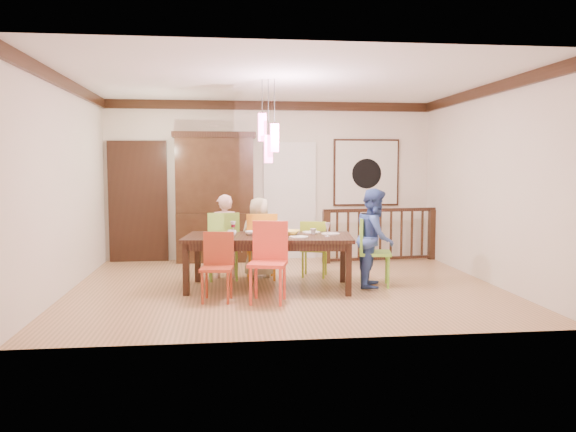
{
  "coord_description": "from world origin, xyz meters",
  "views": [
    {
      "loc": [
        -0.87,
        -7.87,
        1.7
      ],
      "look_at": [
        0.06,
        0.18,
        0.99
      ],
      "focal_mm": 35.0,
      "sensor_mm": 36.0,
      "label": 1
    }
  ],
  "objects": [
    {
      "name": "plate_near_left",
      "position": [
        -0.96,
        -0.36,
        0.76
      ],
      "size": [
        0.26,
        0.26,
        0.01
      ],
      "primitive_type": "cylinder",
      "color": "white",
      "rests_on": "dining_table"
    },
    {
      "name": "wall_right",
      "position": [
        3.0,
        0.0,
        1.45
      ],
      "size": [
        0.0,
        5.0,
        5.0
      ],
      "primitive_type": "plane",
      "rotation": [
        1.57,
        0.0,
        -1.57
      ],
      "color": "beige",
      "rests_on": "floor"
    },
    {
      "name": "ceiling",
      "position": [
        0.0,
        0.0,
        2.9
      ],
      "size": [
        6.0,
        6.0,
        0.0
      ],
      "primitive_type": "plane",
      "rotation": [
        3.14,
        0.0,
        0.0
      ],
      "color": "white",
      "rests_on": "wall_back"
    },
    {
      "name": "small_bowl",
      "position": [
        -0.48,
        -0.05,
        0.78
      ],
      "size": [
        0.22,
        0.22,
        0.06
      ],
      "primitive_type": "imported",
      "rotation": [
        0.0,
        0.0,
        -0.22
      ],
      "color": "white",
      "rests_on": "dining_table"
    },
    {
      "name": "chair_far_right",
      "position": [
        0.53,
        0.67,
        0.5
      ],
      "size": [
        0.49,
        0.49,
        0.88
      ],
      "rotation": [
        0.0,
        0.0,
        2.85
      ],
      "color": "#96B724",
      "rests_on": "floor"
    },
    {
      "name": "plate_far_right",
      "position": [
        0.4,
        0.15,
        0.76
      ],
      "size": [
        0.26,
        0.26,
        0.01
      ],
      "primitive_type": "cylinder",
      "color": "white",
      "rests_on": "dining_table"
    },
    {
      "name": "cup_right",
      "position": [
        0.39,
        -0.03,
        0.79
      ],
      "size": [
        0.12,
        0.12,
        0.08
      ],
      "primitive_type": "imported",
      "rotation": [
        0.0,
        0.0,
        0.44
      ],
      "color": "silver",
      "rests_on": "dining_table"
    },
    {
      "name": "cup_left",
      "position": [
        -0.76,
        -0.2,
        0.8
      ],
      "size": [
        0.12,
        0.12,
        0.09
      ],
      "primitive_type": "imported",
      "rotation": [
        0.0,
        0.0,
        0.03
      ],
      "color": "silver",
      "rests_on": "dining_table"
    },
    {
      "name": "wall_back",
      "position": [
        0.0,
        2.5,
        1.45
      ],
      "size": [
        6.0,
        0.0,
        6.0
      ],
      "primitive_type": "plane",
      "rotation": [
        1.57,
        0.0,
        0.0
      ],
      "color": "beige",
      "rests_on": "floor"
    },
    {
      "name": "white_doorway",
      "position": [
        0.35,
        2.46,
        1.05
      ],
      "size": [
        0.97,
        0.05,
        2.22
      ],
      "primitive_type": "cube",
      "color": "silver",
      "rests_on": "wall_back"
    },
    {
      "name": "person_end_right",
      "position": [
        1.27,
        -0.15,
        0.7
      ],
      "size": [
        0.72,
        0.81,
        1.4
      ],
      "primitive_type": "imported",
      "rotation": [
        0.0,
        0.0,
        1.25
      ],
      "color": "#3957A2",
      "rests_on": "floor"
    },
    {
      "name": "panel_door",
      "position": [
        -2.4,
        2.45,
        1.05
      ],
      "size": [
        1.04,
        0.07,
        2.24
      ],
      "primitive_type": "cube",
      "color": "black",
      "rests_on": "wall_back"
    },
    {
      "name": "person_far_mid",
      "position": [
        -0.33,
        0.71,
        0.62
      ],
      "size": [
        0.64,
        0.45,
        1.24
      ],
      "primitive_type": "imported",
      "rotation": [
        0.0,
        0.0,
        3.04
      ],
      "color": "beige",
      "rests_on": "floor"
    },
    {
      "name": "napkin",
      "position": [
        -0.28,
        -0.49,
        0.76
      ],
      "size": [
        0.18,
        0.14,
        0.01
      ],
      "primitive_type": "cube",
      "color": "#D83359",
      "rests_on": "dining_table"
    },
    {
      "name": "balustrade",
      "position": [
        1.94,
        1.95,
        0.5
      ],
      "size": [
        2.17,
        0.3,
        0.96
      ],
      "rotation": [
        0.0,
        0.0,
        0.1
      ],
      "color": "black",
      "rests_on": "floor"
    },
    {
      "name": "chair_far_left",
      "position": [
        -0.89,
        0.61,
        0.59
      ],
      "size": [
        0.5,
        0.5,
        1.03
      ],
      "rotation": [
        0.0,
        0.0,
        3.22
      ],
      "color": "#79AD37",
      "rests_on": "floor"
    },
    {
      "name": "plate_far_mid",
      "position": [
        -0.2,
        0.17,
        0.76
      ],
      "size": [
        0.26,
        0.26,
        0.01
      ],
      "primitive_type": "cylinder",
      "color": "white",
      "rests_on": "dining_table"
    },
    {
      "name": "wine_glass_b",
      "position": [
        -0.09,
        0.05,
        0.84
      ],
      "size": [
        0.08,
        0.08,
        0.19
      ],
      "primitive_type": null,
      "color": "silver",
      "rests_on": "dining_table"
    },
    {
      "name": "dining_table",
      "position": [
        -0.25,
        -0.12,
        0.67
      ],
      "size": [
        2.43,
        1.34,
        0.75
      ],
      "rotation": [
        0.0,
        0.0,
        -0.13
      ],
      "color": "black",
      "rests_on": "floor"
    },
    {
      "name": "plate_end_right",
      "position": [
        0.64,
        -0.07,
        0.76
      ],
      "size": [
        0.26,
        0.26,
        0.01
      ],
      "primitive_type": "cylinder",
      "color": "white",
      "rests_on": "dining_table"
    },
    {
      "name": "chair_near_left",
      "position": [
        -0.96,
        -0.8,
        0.5
      ],
      "size": [
        0.44,
        0.44,
        0.87
      ],
      "rotation": [
        0.0,
        0.0,
        -0.13
      ],
      "color": "#9E361D",
      "rests_on": "floor"
    },
    {
      "name": "wall_left",
      "position": [
        -3.0,
        0.0,
        1.45
      ],
      "size": [
        0.0,
        5.0,
        5.0
      ],
      "primitive_type": "plane",
      "rotation": [
        1.57,
        0.0,
        1.57
      ],
      "color": "beige",
      "rests_on": "floor"
    },
    {
      "name": "chair_near_mid",
      "position": [
        -0.33,
        -0.93,
        0.58
      ],
      "size": [
        0.55,
        0.55,
        1.01
      ],
      "rotation": [
        0.0,
        0.0,
        -0.24
      ],
      "color": "#EF4530",
      "rests_on": "floor"
    },
    {
      "name": "person_far_left",
      "position": [
        -0.87,
        0.71,
        0.64
      ],
      "size": [
        0.51,
        0.37,
        1.29
      ],
      "primitive_type": "imported",
      "rotation": [
        0.0,
        0.0,
        3.28
      ],
      "color": "#FFC4C2",
      "rests_on": "floor"
    },
    {
      "name": "wine_glass_d",
      "position": [
        0.55,
        -0.32,
        0.84
      ],
      "size": [
        0.08,
        0.08,
        0.19
      ],
      "primitive_type": null,
      "color": "silver",
      "rests_on": "dining_table"
    },
    {
      "name": "chair_far_mid",
      "position": [
        -0.31,
        0.58,
        0.58
      ],
      "size": [
        0.47,
        0.47,
        1.01
      ],
      "rotation": [
        0.0,
        0.0,
        3.16
      ],
      "color": "orange",
      "rests_on": "floor"
    },
    {
      "name": "plate_near_mid",
      "position": [
        0.14,
        -0.38,
        0.76
      ],
      "size": [
        0.26,
        0.26,
        0.01
      ],
      "primitive_type": "cylinder",
      "color": "white",
      "rests_on": "dining_table"
    },
    {
      "name": "wine_glass_a",
      "position": [
        -0.74,
        0.06,
        0.84
      ],
      "size": [
        0.08,
        0.08,
        0.19
      ],
      "primitive_type": null,
      "color": "#590C19",
      "rests_on": "dining_table"
    },
    {
      "name": "wine_glass_c",
      "position": [
        -0.41,
        -0.34,
        0.84
      ],
      "size": [
        0.08,
        0.08,
        0.19
      ],
      "primitive_type": null,
      "color": "#590C19",
      "rests_on": "dining_table"
    },
    {
      "name": "chair_end_right",
      "position": [
        1.28,
        -0.11,
        0.56
      ],
      "size": [
        0.53,
        0.53,
        0.98
      ],
      "rotation": [
        0.0,
        0.0,
        1.35
      ],
      "color": "#7FCC39",
      "rests_on": "floor"
    },
    {
      "name": "floor",
      "position": [
        0.0,
        0.0,
        0.0
      ],
      "size": [
        6.0,
        6.0,
        0.0
      ],
      "primitive_type": "plane",
      "color": "#977349",
      "rests_on": "ground"
    },
    {
      "name": "painting",
      "position": [
        1.8,
        2.46,
        1.6
      ],
      "size": [
        1.25,
        0.06,
        1.25
      ],
      "color": "black",
      "rests_on": "wall_back"
    },
    {
      "name": "plate_far_left",
      "position": [
        -0.98,
        0.2,
        0.76
      ],
      "size": [
        0.26,
        0.26,
        0.01
      ],
      "primitive_type": "cylinder",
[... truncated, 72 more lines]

